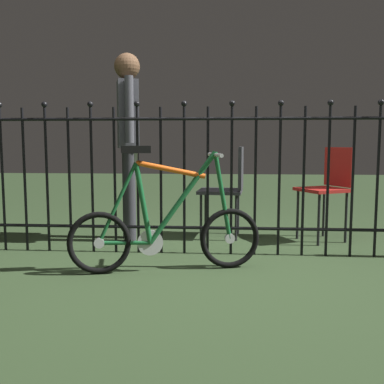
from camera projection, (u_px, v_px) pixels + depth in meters
ground_plane at (215, 274)px, 3.08m from camera, size 20.00×20.00×0.00m
iron_fence at (208, 174)px, 3.57m from camera, size 4.40×0.07×1.31m
bicycle at (165, 228)px, 3.11m from camera, size 1.33×0.46×0.88m
chair_red at (329, 183)px, 4.09m from camera, size 0.51×0.51×0.86m
chair_charcoal at (229, 183)px, 4.24m from camera, size 0.45×0.44×0.87m
person_visitor at (128, 129)px, 4.07m from camera, size 0.26×0.46×1.71m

